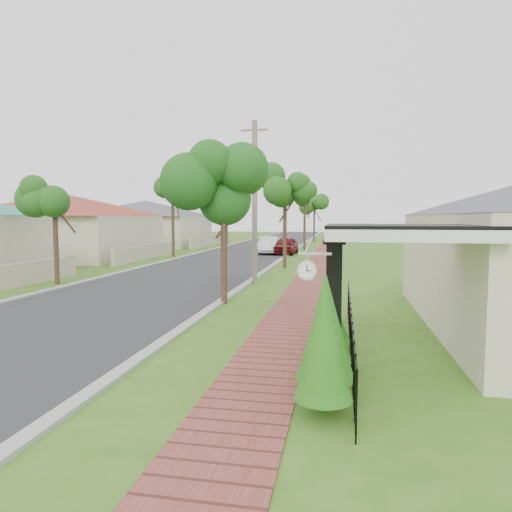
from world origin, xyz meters
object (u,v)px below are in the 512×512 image
Objects in this scene: porch_post at (334,311)px; station_clock at (308,269)px; utility_pole at (255,201)px; parked_car_red at (286,246)px; parked_car_white at (269,245)px; near_tree at (224,188)px.

porch_post reaches higher than station_clock.
porch_post is 11.85m from utility_pole.
parked_car_red is 6.11× the size of station_clock.
utility_pole reaches higher than porch_post.
porch_post is 0.36× the size of utility_pole.
utility_pole is at bearing -85.10° from parked_car_red.
porch_post is at bearing 24.52° from station_clock.
parked_car_white is (-1.40, 0.22, -0.00)m from parked_car_red.
utility_pole is at bearing 108.36° from porch_post.
parked_car_red is 1.42m from parked_car_white.
parked_car_red is at bearing 97.72° from station_clock.
porch_post is at bearing -58.04° from near_tree.
utility_pole is (1.90, -16.01, 2.94)m from parked_car_white.
utility_pole is (-3.65, 11.00, 2.48)m from porch_post.
porch_post is 7.60m from near_tree.
utility_pole is 11.78m from station_clock.
station_clock is at bearing -62.37° from near_tree.
near_tree is at bearing -86.16° from parked_car_white.
utility_pole reaches higher than station_clock.
porch_post is 3.93× the size of station_clock.
utility_pole is at bearing 105.74° from station_clock.
parked_car_white is (-5.55, 27.01, -0.45)m from porch_post.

